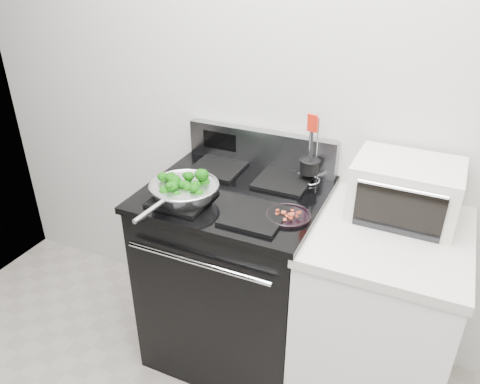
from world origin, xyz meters
The scene contains 8 objects.
back_wall centered at (0.00, 1.75, 1.35)m, with size 4.00×0.02×2.70m, color beige.
gas_range centered at (-0.30, 1.41, 0.49)m, with size 0.79×0.69×1.13m.
counter centered at (0.39, 1.41, 0.46)m, with size 0.62×0.68×0.92m.
skillet centered at (-0.46, 1.24, 1.00)m, with size 0.30×0.48×0.06m.
broccoli_pile centered at (-0.46, 1.25, 1.02)m, with size 0.23×0.23×0.08m, color black, non-canonical shape.
bacon_plate centered at (-0.01, 1.30, 0.97)m, with size 0.18×0.18×0.04m.
utensil_holder centered at (-0.03, 1.64, 1.01)m, with size 0.11×0.11×0.33m.
toaster_oven centered at (0.40, 1.56, 1.04)m, with size 0.42×0.33×0.24m.
Camera 1 is at (0.48, -0.25, 1.95)m, focal length 35.00 mm.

